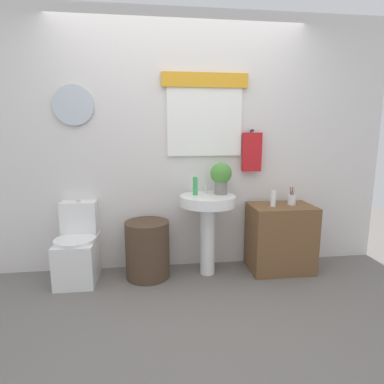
# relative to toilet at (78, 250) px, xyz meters

# --- Properties ---
(ground_plane) EXTENTS (8.00, 8.00, 0.00)m
(ground_plane) POSITION_rel_toilet_xyz_m (1.03, -0.88, -0.29)
(ground_plane) COLOR slate
(back_wall) EXTENTS (4.40, 0.18, 2.60)m
(back_wall) POSITION_rel_toilet_xyz_m (1.03, 0.27, 1.01)
(back_wall) COLOR silver
(back_wall) RESTS_ON ground_plane
(toilet) EXTENTS (0.38, 0.51, 0.77)m
(toilet) POSITION_rel_toilet_xyz_m (0.00, 0.00, 0.00)
(toilet) COLOR white
(toilet) RESTS_ON ground_plane
(laundry_hamper) EXTENTS (0.43, 0.43, 0.57)m
(laundry_hamper) POSITION_rel_toilet_xyz_m (0.67, -0.03, -0.01)
(laundry_hamper) COLOR #4C3828
(laundry_hamper) RESTS_ON ground_plane
(pedestal_sink) EXTENTS (0.55, 0.55, 0.81)m
(pedestal_sink) POSITION_rel_toilet_xyz_m (1.27, -0.03, 0.33)
(pedestal_sink) COLOR white
(pedestal_sink) RESTS_ON ground_plane
(faucet) EXTENTS (0.03, 0.03, 0.10)m
(faucet) POSITION_rel_toilet_xyz_m (1.27, 0.09, 0.57)
(faucet) COLOR silver
(faucet) RESTS_ON pedestal_sink
(wooden_cabinet) EXTENTS (0.64, 0.44, 0.69)m
(wooden_cabinet) POSITION_rel_toilet_xyz_m (2.04, -0.03, 0.05)
(wooden_cabinet) COLOR brown
(wooden_cabinet) RESTS_ON ground_plane
(soap_bottle) EXTENTS (0.05, 0.05, 0.18)m
(soap_bottle) POSITION_rel_toilet_xyz_m (1.15, 0.02, 0.61)
(soap_bottle) COLOR green
(soap_bottle) RESTS_ON pedestal_sink
(potted_plant) EXTENTS (0.21, 0.21, 0.32)m
(potted_plant) POSITION_rel_toilet_xyz_m (1.41, 0.03, 0.70)
(potted_plant) COLOR slate
(potted_plant) RESTS_ON pedestal_sink
(lotion_bottle) EXTENTS (0.05, 0.05, 0.16)m
(lotion_bottle) POSITION_rel_toilet_xyz_m (1.93, -0.07, 0.48)
(lotion_bottle) COLOR white
(lotion_bottle) RESTS_ON wooden_cabinet
(toothbrush_cup) EXTENTS (0.08, 0.08, 0.18)m
(toothbrush_cup) POSITION_rel_toilet_xyz_m (2.15, -0.01, 0.45)
(toothbrush_cup) COLOR silver
(toothbrush_cup) RESTS_ON wooden_cabinet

